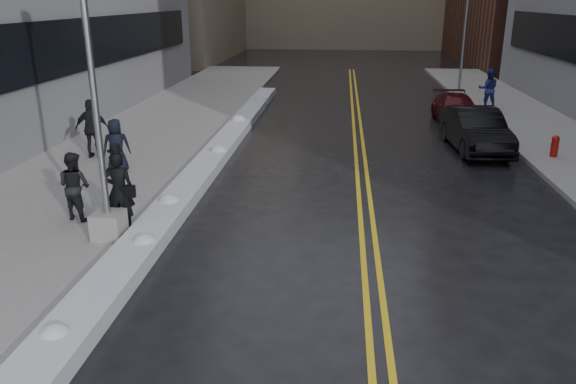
% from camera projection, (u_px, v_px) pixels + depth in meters
% --- Properties ---
extents(ground, '(160.00, 160.00, 0.00)m').
position_uv_depth(ground, '(240.00, 295.00, 10.47)').
color(ground, black).
rests_on(ground, ground).
extents(sidewalk_west, '(5.50, 50.00, 0.15)m').
position_uv_depth(sidewalk_west, '(132.00, 148.00, 20.36)').
color(sidewalk_west, gray).
rests_on(sidewalk_west, ground).
extents(lane_line_left, '(0.12, 50.00, 0.01)m').
position_uv_depth(lane_line_left, '(356.00, 156.00, 19.66)').
color(lane_line_left, gold).
rests_on(lane_line_left, ground).
extents(lane_line_right, '(0.12, 50.00, 0.01)m').
position_uv_depth(lane_line_right, '(364.00, 156.00, 19.64)').
color(lane_line_right, gold).
rests_on(lane_line_right, ground).
extents(snow_ridge, '(0.90, 30.00, 0.34)m').
position_uv_depth(snow_ridge, '(208.00, 163.00, 18.16)').
color(snow_ridge, silver).
rests_on(snow_ridge, ground).
extents(lamppost, '(0.65, 0.65, 7.62)m').
position_uv_depth(lamppost, '(98.00, 134.00, 11.81)').
color(lamppost, gray).
rests_on(lamppost, sidewalk_west).
extents(fire_hydrant, '(0.26, 0.26, 0.73)m').
position_uv_depth(fire_hydrant, '(555.00, 145.00, 18.89)').
color(fire_hydrant, maroon).
rests_on(fire_hydrant, sidewalk_east).
extents(traffic_signal, '(0.16, 0.20, 6.00)m').
position_uv_depth(traffic_signal, '(465.00, 33.00, 31.16)').
color(traffic_signal, gray).
rests_on(traffic_signal, sidewalk_east).
extents(pedestrian_fedora, '(0.73, 0.53, 1.87)m').
position_uv_depth(pedestrian_fedora, '(119.00, 191.00, 12.77)').
color(pedestrian_fedora, black).
rests_on(pedestrian_fedora, sidewalk_west).
extents(pedestrian_b, '(0.97, 0.86, 1.67)m').
position_uv_depth(pedestrian_b, '(75.00, 186.00, 13.43)').
color(pedestrian_b, black).
rests_on(pedestrian_b, sidewalk_west).
extents(pedestrian_c, '(0.94, 0.76, 1.66)m').
position_uv_depth(pedestrian_c, '(116.00, 146.00, 17.06)').
color(pedestrian_c, black).
rests_on(pedestrian_c, sidewalk_west).
extents(pedestrian_d, '(1.18, 0.56, 1.96)m').
position_uv_depth(pedestrian_d, '(92.00, 129.00, 18.60)').
color(pedestrian_d, black).
rests_on(pedestrian_d, sidewalk_west).
extents(pedestrian_east, '(0.97, 0.78, 1.90)m').
position_uv_depth(pedestrian_east, '(488.00, 89.00, 26.90)').
color(pedestrian_east, navy).
rests_on(pedestrian_east, sidewalk_east).
extents(car_black, '(1.89, 4.66, 1.51)m').
position_uv_depth(car_black, '(476.00, 130.00, 20.12)').
color(car_black, black).
rests_on(car_black, ground).
extents(car_maroon, '(1.76, 4.24, 1.22)m').
position_uv_depth(car_maroon, '(456.00, 109.00, 24.56)').
color(car_maroon, '#460B10').
rests_on(car_maroon, ground).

